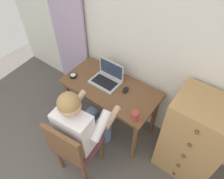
{
  "coord_description": "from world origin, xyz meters",
  "views": [
    {
      "loc": [
        0.72,
        0.55,
        2.38
      ],
      "look_at": [
        -0.18,
        1.74,
        0.82
      ],
      "focal_mm": 32.52,
      "sensor_mm": 36.0,
      "label": 1
    }
  ],
  "objects_px": {
    "person_seated": "(83,123)",
    "coffee_mug": "(135,115)",
    "desk": "(110,94)",
    "computer_mouse": "(126,90)",
    "dresser": "(193,138)",
    "desk_clock": "(73,76)",
    "chair": "(73,147)",
    "laptop": "(107,78)"
  },
  "relations": [
    {
      "from": "laptop",
      "to": "computer_mouse",
      "type": "relative_size",
      "value": 3.4
    },
    {
      "from": "person_seated",
      "to": "laptop",
      "type": "relative_size",
      "value": 3.56
    },
    {
      "from": "dresser",
      "to": "laptop",
      "type": "distance_m",
      "value": 1.13
    },
    {
      "from": "dresser",
      "to": "person_seated",
      "type": "distance_m",
      "value": 1.14
    },
    {
      "from": "desk",
      "to": "chair",
      "type": "distance_m",
      "value": 0.74
    },
    {
      "from": "dresser",
      "to": "chair",
      "type": "bearing_deg",
      "value": -139.38
    },
    {
      "from": "desk",
      "to": "coffee_mug",
      "type": "height_order",
      "value": "coffee_mug"
    },
    {
      "from": "dresser",
      "to": "chair",
      "type": "height_order",
      "value": "dresser"
    },
    {
      "from": "dresser",
      "to": "person_seated",
      "type": "bearing_deg",
      "value": -147.04
    },
    {
      "from": "laptop",
      "to": "chair",
      "type": "bearing_deg",
      "value": -77.36
    },
    {
      "from": "chair",
      "to": "desk_clock",
      "type": "distance_m",
      "value": 0.84
    },
    {
      "from": "chair",
      "to": "coffee_mug",
      "type": "distance_m",
      "value": 0.7
    },
    {
      "from": "laptop",
      "to": "coffee_mug",
      "type": "bearing_deg",
      "value": -25.37
    },
    {
      "from": "chair",
      "to": "laptop",
      "type": "distance_m",
      "value": 0.85
    },
    {
      "from": "dresser",
      "to": "desk_clock",
      "type": "bearing_deg",
      "value": -172.3
    },
    {
      "from": "person_seated",
      "to": "chair",
      "type": "bearing_deg",
      "value": -84.3
    },
    {
      "from": "person_seated",
      "to": "coffee_mug",
      "type": "bearing_deg",
      "value": 40.86
    },
    {
      "from": "desk_clock",
      "to": "laptop",
      "type": "bearing_deg",
      "value": 27.06
    },
    {
      "from": "chair",
      "to": "person_seated",
      "type": "bearing_deg",
      "value": 95.7
    },
    {
      "from": "desk",
      "to": "laptop",
      "type": "distance_m",
      "value": 0.2
    },
    {
      "from": "dresser",
      "to": "desk",
      "type": "bearing_deg",
      "value": -176.22
    },
    {
      "from": "chair",
      "to": "laptop",
      "type": "bearing_deg",
      "value": 102.64
    },
    {
      "from": "computer_mouse",
      "to": "dresser",
      "type": "bearing_deg",
      "value": -10.43
    },
    {
      "from": "dresser",
      "to": "computer_mouse",
      "type": "distance_m",
      "value": 0.86
    },
    {
      "from": "chair",
      "to": "desk",
      "type": "bearing_deg",
      "value": 96.8
    },
    {
      "from": "desk",
      "to": "dresser",
      "type": "distance_m",
      "value": 1.02
    },
    {
      "from": "dresser",
      "to": "computer_mouse",
      "type": "xyz_separation_m",
      "value": [
        -0.84,
        -0.01,
        0.2
      ]
    },
    {
      "from": "desk_clock",
      "to": "computer_mouse",
      "type": "bearing_deg",
      "value": 16.33
    },
    {
      "from": "desk",
      "to": "computer_mouse",
      "type": "xyz_separation_m",
      "value": [
        0.17,
        0.05,
        0.13
      ]
    },
    {
      "from": "laptop",
      "to": "computer_mouse",
      "type": "distance_m",
      "value": 0.27
    },
    {
      "from": "person_seated",
      "to": "coffee_mug",
      "type": "xyz_separation_m",
      "value": [
        0.4,
        0.34,
        0.08
      ]
    },
    {
      "from": "chair",
      "to": "computer_mouse",
      "type": "bearing_deg",
      "value": 83.59
    },
    {
      "from": "laptop",
      "to": "coffee_mug",
      "type": "distance_m",
      "value": 0.61
    },
    {
      "from": "chair",
      "to": "computer_mouse",
      "type": "height_order",
      "value": "chair"
    },
    {
      "from": "desk_clock",
      "to": "coffee_mug",
      "type": "height_order",
      "value": "coffee_mug"
    },
    {
      "from": "desk",
      "to": "dresser",
      "type": "height_order",
      "value": "dresser"
    },
    {
      "from": "person_seated",
      "to": "desk_clock",
      "type": "xyz_separation_m",
      "value": [
        -0.53,
        0.41,
        0.05
      ]
    },
    {
      "from": "chair",
      "to": "dresser",
      "type": "bearing_deg",
      "value": 40.62
    },
    {
      "from": "computer_mouse",
      "to": "desk_clock",
      "type": "bearing_deg",
      "value": -175.01
    },
    {
      "from": "desk_clock",
      "to": "coffee_mug",
      "type": "relative_size",
      "value": 0.75
    },
    {
      "from": "person_seated",
      "to": "desk_clock",
      "type": "bearing_deg",
      "value": 142.01
    },
    {
      "from": "laptop",
      "to": "computer_mouse",
      "type": "xyz_separation_m",
      "value": [
        0.26,
        -0.0,
        -0.04
      ]
    }
  ]
}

